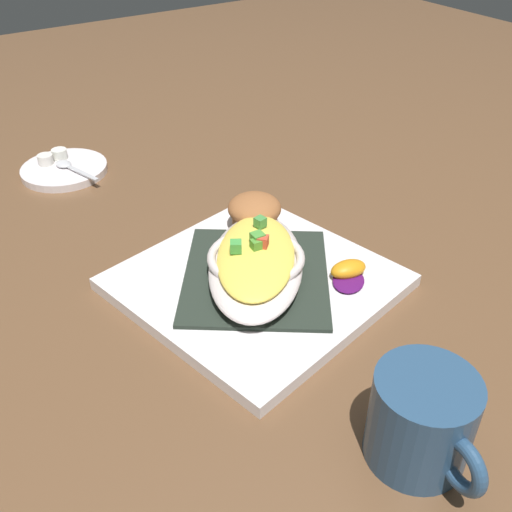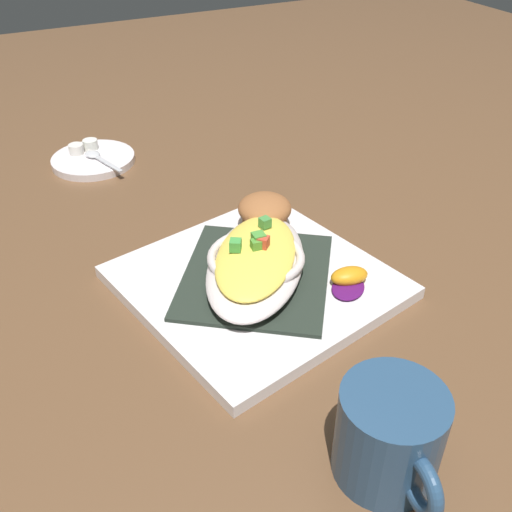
% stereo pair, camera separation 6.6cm
% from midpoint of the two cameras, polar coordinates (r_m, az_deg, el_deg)
% --- Properties ---
extents(ground_plane, '(2.60, 2.60, 0.00)m').
position_cam_midpoint_polar(ground_plane, '(0.69, 2.75, -3.15)').
color(ground_plane, brown).
extents(square_plate, '(0.33, 0.33, 0.02)m').
position_cam_midpoint_polar(square_plate, '(0.69, 2.77, -2.66)').
color(square_plate, white).
rests_on(square_plate, ground_plane).
extents(folded_napkin, '(0.24, 0.25, 0.00)m').
position_cam_midpoint_polar(folded_napkin, '(0.68, 2.79, -1.99)').
color(folded_napkin, '#263027').
rests_on(folded_napkin, square_plate).
extents(gratin_dish, '(0.21, 0.23, 0.05)m').
position_cam_midpoint_polar(gratin_dish, '(0.67, 2.84, -0.55)').
color(gratin_dish, silver).
rests_on(gratin_dish, folded_napkin).
extents(muffin, '(0.07, 0.07, 0.05)m').
position_cam_midpoint_polar(muffin, '(0.76, 3.37, 4.20)').
color(muffin, '#A86635').
rests_on(muffin, square_plate).
extents(orange_garnish, '(0.06, 0.06, 0.02)m').
position_cam_midpoint_polar(orange_garnish, '(0.68, 11.82, -2.36)').
color(orange_garnish, '#501259').
rests_on(orange_garnish, square_plate).
extents(coffee_mug, '(0.09, 0.12, 0.09)m').
position_cam_midpoint_polar(coffee_mug, '(0.51, 16.66, -16.95)').
color(coffee_mug, '#2C4D70').
rests_on(coffee_mug, ground_plane).
extents(creamer_saucer, '(0.13, 0.13, 0.01)m').
position_cam_midpoint_polar(creamer_saucer, '(0.99, -13.71, 9.04)').
color(creamer_saucer, white).
rests_on(creamer_saucer, ground_plane).
extents(spoon, '(0.04, 0.10, 0.01)m').
position_cam_midpoint_polar(spoon, '(0.98, -13.49, 9.39)').
color(spoon, silver).
rests_on(spoon, creamer_saucer).
extents(creamer_cup_0, '(0.02, 0.02, 0.02)m').
position_cam_midpoint_polar(creamer_cup_0, '(1.01, -14.02, 10.45)').
color(creamer_cup_0, white).
rests_on(creamer_cup_0, creamer_saucer).
extents(creamer_cup_1, '(0.02, 0.02, 0.02)m').
position_cam_midpoint_polar(creamer_cup_1, '(1.00, -15.29, 9.96)').
color(creamer_cup_1, white).
rests_on(creamer_cup_1, creamer_saucer).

